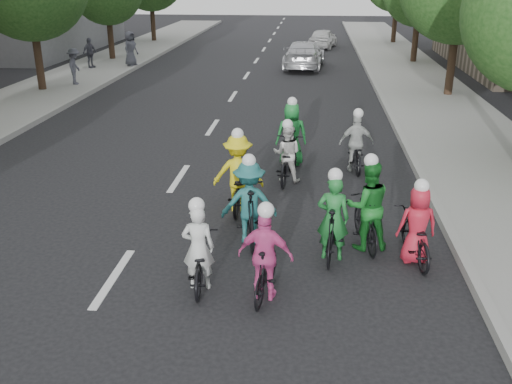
# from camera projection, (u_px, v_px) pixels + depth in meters

# --- Properties ---
(ground) EXTENTS (120.00, 120.00, 0.00)m
(ground) POSITION_uv_depth(u_px,v_px,m) (113.00, 278.00, 9.73)
(ground) COLOR black
(ground) RESTS_ON ground
(curb_left) EXTENTS (0.18, 80.00, 0.18)m
(curb_left) POSITION_uv_depth(u_px,v_px,m) (38.00, 120.00, 19.51)
(curb_left) COLOR #999993
(curb_left) RESTS_ON ground
(sidewalk_right) EXTENTS (4.00, 80.00, 0.15)m
(sidewalk_right) POSITION_uv_depth(u_px,v_px,m) (459.00, 131.00, 18.23)
(sidewalk_right) COLOR gray
(sidewalk_right) RESTS_ON ground
(curb_right) EXTENTS (0.18, 80.00, 0.18)m
(curb_right) POSITION_uv_depth(u_px,v_px,m) (397.00, 129.00, 18.40)
(curb_right) COLOR #999993
(curb_right) RESTS_ON ground
(cyclist_0) EXTENTS (0.68, 1.60, 1.59)m
(cyclist_0) POSITION_uv_depth(u_px,v_px,m) (200.00, 257.00, 9.34)
(cyclist_0) COLOR black
(cyclist_0) RESTS_ON ground
(cyclist_1) EXTENTS (0.93, 1.69, 1.86)m
(cyclist_1) POSITION_uv_depth(u_px,v_px,m) (367.00, 212.00, 10.59)
(cyclist_1) COLOR black
(cyclist_1) RESTS_ON ground
(cyclist_2) EXTENTS (1.09, 1.82, 1.84)m
(cyclist_2) POSITION_uv_depth(u_px,v_px,m) (238.00, 180.00, 12.30)
(cyclist_2) COLOR black
(cyclist_2) RESTS_ON ground
(cyclist_3) EXTENTS (0.93, 1.54, 1.66)m
(cyclist_3) POSITION_uv_depth(u_px,v_px,m) (266.00, 263.00, 8.97)
(cyclist_3) COLOR black
(cyclist_3) RESTS_ON ground
(cyclist_4) EXTENTS (0.79, 1.73, 1.58)m
(cyclist_4) POSITION_uv_depth(u_px,v_px,m) (416.00, 232.00, 10.16)
(cyclist_4) COLOR black
(cyclist_4) RESTS_ON ground
(cyclist_5) EXTENTS (0.64, 1.73, 1.73)m
(cyclist_5) POSITION_uv_depth(u_px,v_px,m) (332.00, 226.00, 10.26)
(cyclist_5) COLOR black
(cyclist_5) RESTS_ON ground
(cyclist_6) EXTENTS (0.84, 1.96, 1.57)m
(cyclist_6) POSITION_uv_depth(u_px,v_px,m) (287.00, 158.00, 14.04)
(cyclist_6) COLOR black
(cyclist_6) RESTS_ON ground
(cyclist_7) EXTENTS (1.14, 1.97, 1.78)m
(cyclist_7) POSITION_uv_depth(u_px,v_px,m) (249.00, 208.00, 10.80)
(cyclist_7) COLOR black
(cyclist_7) RESTS_ON ground
(cyclist_8) EXTENTS (0.91, 1.69, 1.66)m
(cyclist_8) POSITION_uv_depth(u_px,v_px,m) (356.00, 149.00, 14.77)
(cyclist_8) COLOR black
(cyclist_8) RESTS_ON ground
(cyclist_9) EXTENTS (0.91, 1.76, 1.84)m
(cyclist_9) POSITION_uv_depth(u_px,v_px,m) (291.00, 140.00, 15.17)
(cyclist_9) COLOR black
(cyclist_9) RESTS_ON ground
(follow_car_lead) EXTENTS (2.29, 4.96, 1.40)m
(follow_car_lead) POSITION_uv_depth(u_px,v_px,m) (304.00, 55.00, 30.15)
(follow_car_lead) COLOR silver
(follow_car_lead) RESTS_ON ground
(follow_car_trail) EXTENTS (2.14, 3.91, 1.26)m
(follow_car_trail) POSITION_uv_depth(u_px,v_px,m) (323.00, 38.00, 38.02)
(follow_car_trail) COLOR silver
(follow_car_trail) RESTS_ON ground
(spectator_0) EXTENTS (0.71, 1.08, 1.56)m
(spectator_0) POSITION_uv_depth(u_px,v_px,m) (75.00, 66.00, 25.05)
(spectator_0) COLOR #51515F
(spectator_0) RESTS_ON sidewalk_left
(spectator_1) EXTENTS (0.71, 0.96, 1.51)m
(spectator_1) POSITION_uv_depth(u_px,v_px,m) (90.00, 53.00, 29.31)
(spectator_1) COLOR #535361
(spectator_1) RESTS_ON sidewalk_left
(spectator_2) EXTENTS (0.87, 1.02, 1.77)m
(spectator_2) POSITION_uv_depth(u_px,v_px,m) (131.00, 49.00, 29.86)
(spectator_2) COLOR #4B4D58
(spectator_2) RESTS_ON sidewalk_left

